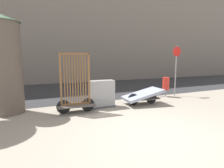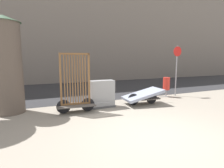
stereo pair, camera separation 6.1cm
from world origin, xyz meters
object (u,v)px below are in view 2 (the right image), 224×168
object	(u,v)px
bike_cart_with_bedframe	(76,92)
trash_bin	(166,84)
utility_cabinet	(102,95)
advertising_column	(6,65)
sign_post	(177,64)
bike_cart_with_mattress	(143,95)

from	to	relation	value
bike_cart_with_bedframe	trash_bin	distance (m)	5.22
trash_bin	utility_cabinet	bearing A→B (deg)	-170.84
advertising_column	sign_post	bearing A→B (deg)	-0.05
utility_cabinet	advertising_column	size ratio (longest dim) A/B	0.32
trash_bin	advertising_column	size ratio (longest dim) A/B	0.30
bike_cart_with_mattress	trash_bin	distance (m)	2.34
sign_post	trash_bin	bearing A→B (deg)	179.36
bike_cart_with_mattress	trash_bin	world-z (taller)	trash_bin
sign_post	advertising_column	xyz separation A→B (m)	(-8.13, 0.01, 0.04)
trash_bin	bike_cart_with_bedframe	bearing A→B (deg)	-169.72
bike_cart_with_bedframe	bike_cart_with_mattress	xyz separation A→B (m)	(3.02, 0.00, -0.36)
bike_cart_with_bedframe	advertising_column	size ratio (longest dim) A/B	0.63
sign_post	bike_cart_with_bedframe	bearing A→B (deg)	-170.94
bike_cart_with_mattress	utility_cabinet	world-z (taller)	utility_cabinet
sign_post	advertising_column	distance (m)	8.13
bike_cart_with_bedframe	utility_cabinet	bearing A→B (deg)	17.62
bike_cart_with_mattress	sign_post	xyz separation A→B (m)	(2.78, 0.92, 1.37)
utility_cabinet	sign_post	bearing A→B (deg)	7.78
bike_cart_with_bedframe	sign_post	bearing A→B (deg)	12.64
trash_bin	advertising_column	world-z (taller)	advertising_column
utility_cabinet	advertising_column	bearing A→B (deg)	169.63
utility_cabinet	advertising_column	distance (m)	3.78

